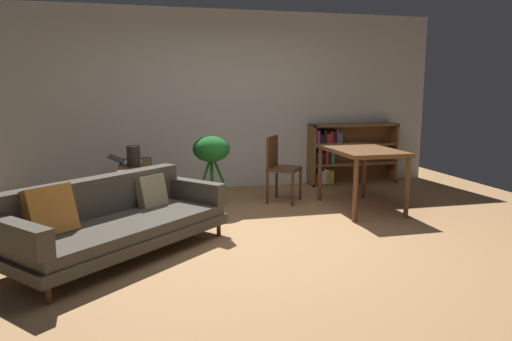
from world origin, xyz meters
name	(u,v)px	position (x,y,z in m)	size (l,w,h in m)	color
ground_plane	(272,239)	(0.00, 0.00, 0.00)	(8.16, 8.16, 0.00)	#A87A4C
back_wall_panel	(225,101)	(0.00, 2.70, 1.35)	(6.80, 0.10, 2.70)	silver
fabric_couch	(113,219)	(-1.56, -0.06, 0.33)	(2.14, 2.03, 0.73)	#56351E
media_console	(137,187)	(-1.36, 1.59, 0.28)	(0.41, 1.17, 0.59)	brown
open_laptop	(127,161)	(-1.47, 1.69, 0.61)	(0.43, 0.34, 0.11)	silver
desk_speaker	(134,156)	(-1.38, 1.39, 0.71)	(0.16, 0.16, 0.26)	#2D2823
potted_floor_plant	(211,160)	(-0.41, 1.44, 0.63)	(0.48, 0.48, 0.94)	#9E9389
dining_table	(361,155)	(1.43, 0.93, 0.70)	(0.77, 1.21, 0.79)	brown
dining_chair_near	(280,165)	(0.54, 1.55, 0.51)	(0.56, 0.57, 0.90)	#56351E
bookshelf	(345,154)	(1.94, 2.52, 0.48)	(1.47, 0.31, 0.97)	brown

